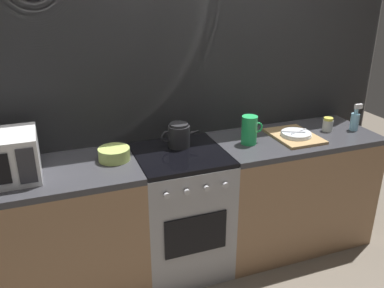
{
  "coord_description": "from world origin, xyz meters",
  "views": [
    {
      "loc": [
        -0.78,
        -2.33,
        1.97
      ],
      "look_at": [
        0.09,
        0.0,
        0.95
      ],
      "focal_mm": 37.8,
      "sensor_mm": 36.0,
      "label": 1
    }
  ],
  "objects": [
    {
      "name": "counter_right",
      "position": [
        0.9,
        0.0,
        0.45
      ],
      "size": [
        1.2,
        0.6,
        0.9
      ],
      "color": "#997251",
      "rests_on": "ground_plane"
    },
    {
      "name": "dish_pile",
      "position": [
        0.87,
        -0.03,
        0.92
      ],
      "size": [
        0.3,
        0.4,
        0.06
      ],
      "color": "tan",
      "rests_on": "counter_right"
    },
    {
      "name": "mixing_bowl",
      "position": [
        -0.43,
        0.04,
        0.94
      ],
      "size": [
        0.2,
        0.2,
        0.08
      ],
      "primitive_type": "cylinder",
      "color": "#B7D166",
      "rests_on": "counter_left"
    },
    {
      "name": "spray_bottle",
      "position": [
        1.39,
        -0.05,
        0.98
      ],
      "size": [
        0.08,
        0.06,
        0.2
      ],
      "color": "#8CCCE5",
      "rests_on": "counter_right"
    },
    {
      "name": "stove_unit",
      "position": [
        -0.0,
        -0.0,
        0.45
      ],
      "size": [
        0.6,
        0.63,
        0.9
      ],
      "color": "#9E9EA3",
      "rests_on": "ground_plane"
    },
    {
      "name": "kettle",
      "position": [
        0.03,
        0.11,
        0.98
      ],
      "size": [
        0.28,
        0.15,
        0.17
      ],
      "color": "#262628",
      "rests_on": "stove_unit"
    },
    {
      "name": "counter_left",
      "position": [
        -0.9,
        0.0,
        0.45
      ],
      "size": [
        1.2,
        0.6,
        0.9
      ],
      "color": "#997251",
      "rests_on": "ground_plane"
    },
    {
      "name": "spice_jar",
      "position": [
        1.18,
        0.01,
        0.95
      ],
      "size": [
        0.08,
        0.08,
        0.1
      ],
      "color": "silver",
      "rests_on": "counter_right"
    },
    {
      "name": "pitcher",
      "position": [
        0.51,
        -0.01,
        1.0
      ],
      "size": [
        0.16,
        0.11,
        0.2
      ],
      "color": "green",
      "rests_on": "counter_right"
    },
    {
      "name": "ground_plane",
      "position": [
        0.0,
        0.0,
        0.0
      ],
      "size": [
        8.0,
        8.0,
        0.0
      ],
      "primitive_type": "plane",
      "color": "#6B6054"
    },
    {
      "name": "back_wall",
      "position": [
        0.0,
        0.32,
        1.2
      ],
      "size": [
        3.6,
        0.05,
        2.4
      ],
      "color": "gray",
      "rests_on": "ground_plane"
    }
  ]
}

